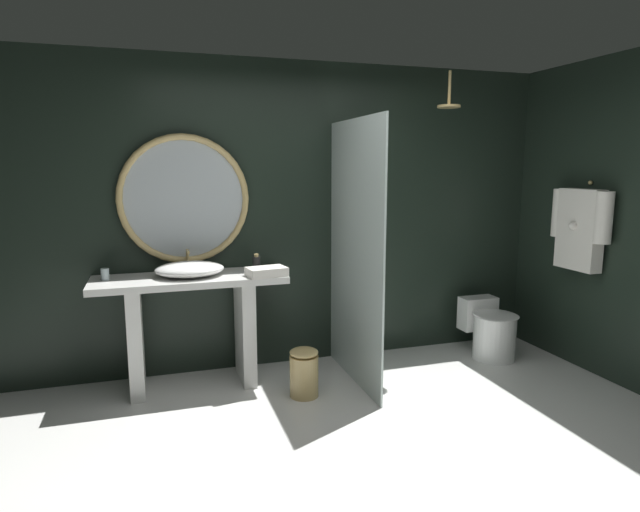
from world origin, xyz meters
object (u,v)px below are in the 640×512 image
Objects in this scene: vessel_sink at (190,269)px; soap_dispenser at (256,264)px; round_wall_mirror at (184,199)px; folded_hand_towel at (267,272)px; toilet at (490,330)px; waste_bin at (304,372)px; tumbler_cup at (105,274)px; hanging_bathrobe at (580,225)px; rain_shower_head at (449,103)px.

vessel_sink reaches higher than soap_dispenser.
round_wall_mirror is 0.89m from folded_hand_towel.
toilet is 1.89m from waste_bin.
tumbler_cup is 1.14m from soap_dispenser.
round_wall_mirror is at bearing 154.05° from soap_dispenser.
folded_hand_towel is (-2.08, -0.02, 0.68)m from toilet.
tumbler_cup is 3.83m from hanging_bathrobe.
hanging_bathrobe is at bearing -12.52° from soap_dispenser.
toilet is (2.13, -0.14, -0.71)m from soap_dispenser.
tumbler_cup is (-0.61, 0.04, -0.01)m from vessel_sink.
toilet is (2.65, -0.15, -0.70)m from vessel_sink.
hanging_bathrobe is (3.76, -0.64, 0.31)m from tumbler_cup.
rain_shower_head is at bearing 0.62° from folded_hand_towel.
toilet is 1.52× the size of waste_bin.
waste_bin is (0.26, -0.46, -0.76)m from soap_dispenser.
waste_bin is at bearing -166.70° from rain_shower_head.
soap_dispenser is at bearing 167.48° from hanging_bathrobe.
hanging_bathrobe is at bearing -3.00° from waste_bin.
toilet is (0.52, 0.00, -2.00)m from rain_shower_head.
vessel_sink is at bearing 176.73° from toilet.
waste_bin is at bearing -31.01° from vessel_sink.
round_wall_mirror is 1.66m from waste_bin.
soap_dispenser is 2.71m from hanging_bathrobe.
toilet is (-0.50, 0.44, -1.00)m from hanging_bathrobe.
round_wall_mirror reaches higher than tumbler_cup.
hanging_bathrobe reaches higher than waste_bin.
toilet is (2.65, -0.40, -1.22)m from round_wall_mirror.
folded_hand_towel is at bearing -179.38° from rain_shower_head.
folded_hand_towel is at bearing -35.83° from round_wall_mirror.
soap_dispenser is at bearing 176.22° from toilet.
toilet is at bearing 0.17° from rain_shower_head.
tumbler_cup is 0.59× the size of soap_dispenser.
folded_hand_towel is (-1.55, -0.02, -1.32)m from rain_shower_head.
rain_shower_head is (1.60, -0.14, 1.29)m from soap_dispenser.
round_wall_mirror is 3.52× the size of rain_shower_head.
vessel_sink is at bearing 175.88° from rain_shower_head.
vessel_sink is 3.47× the size of soap_dispenser.
hanging_bathrobe is at bearing -14.90° from round_wall_mirror.
folded_hand_towel is at bearing -179.50° from toilet.
tumbler_cup is at bearing 170.40° from hanging_bathrobe.
soap_dispenser is 2.25m from toilet.
vessel_sink is 2.74m from toilet.
rain_shower_head is 2.06m from toilet.
tumbler_cup is at bearing -161.72° from round_wall_mirror.
vessel_sink is 3.22m from hanging_bathrobe.
rain_shower_head reaches higher than round_wall_mirror.
soap_dispenser is 2.06m from rain_shower_head.
hanging_bathrobe is 1.20m from toilet.
waste_bin is (-1.34, -0.32, -2.05)m from rain_shower_head.
hanging_bathrobe is 1.96× the size of waste_bin.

